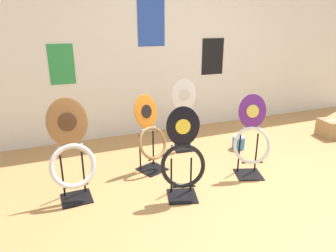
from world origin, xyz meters
TOP-DOWN VIEW (x-y plane):
  - ground_plane at (0.00, 0.00)m, footprint 14.00×14.00m
  - wall_back at (-0.00, 2.32)m, footprint 8.00×0.07m
  - toilet_seat_display_white_plain at (-0.18, 1.47)m, footprint 0.44×0.31m
  - toilet_seat_display_woodgrain at (-1.66, 0.76)m, footprint 0.43×0.31m
  - toilet_seat_display_purple_note at (0.17, 0.53)m, footprint 0.44×0.36m
  - toilet_seat_display_orange_sun at (-0.79, 1.06)m, footprint 0.42×0.37m
  - toilet_seat_display_jazz_black at (-0.70, 0.39)m, footprint 0.44×0.35m
  - paint_can at (0.50, 1.20)m, footprint 0.17×0.17m
  - storage_box at (2.09, 1.07)m, footprint 0.41×0.38m

SIDE VIEW (x-z plane):
  - ground_plane at x=0.00m, z-range 0.00..0.00m
  - paint_can at x=0.50m, z-range 0.00..0.18m
  - storage_box at x=2.09m, z-range 0.00..0.26m
  - toilet_seat_display_jazz_black at x=-0.70m, z-range -0.06..0.84m
  - toilet_seat_display_orange_sun at x=-0.79m, z-range -0.03..0.84m
  - toilet_seat_display_white_plain at x=-0.18m, z-range -0.06..0.88m
  - toilet_seat_display_purple_note at x=0.17m, z-range -0.03..0.88m
  - toilet_seat_display_woodgrain at x=-1.66m, z-range -0.03..0.94m
  - wall_back at x=0.00m, z-range 0.00..2.60m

